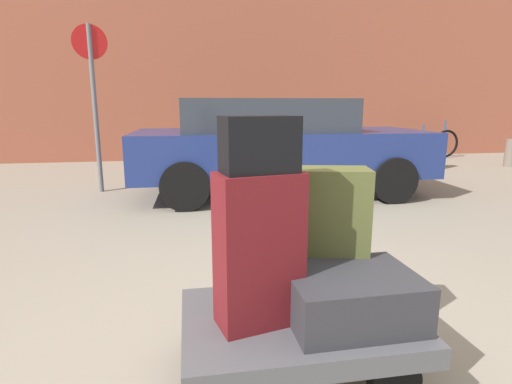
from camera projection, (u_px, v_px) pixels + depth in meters
The scene contains 13 objects.
ground_plane at pixel (297, 377), 2.00m from camera, with size 60.00×60.00×0.00m, color gray.
luggage_cart at pixel (298, 329), 1.94m from camera, with size 1.10×0.75×0.34m.
suitcase_maroon_front_right at pixel (259, 250), 1.80m from camera, with size 0.38×0.21×0.70m, color maroon.
suitcase_charcoal_front_left at pixel (351, 296), 1.87m from camera, with size 0.59×0.46×0.23m, color #2D2D33.
suitcase_olive_center at pixel (330, 231), 2.11m from camera, with size 0.38×0.22×0.67m, color #4C5128.
duffel_bag_black_topmost_pile at pixel (259, 145), 1.70m from camera, with size 0.32×0.17×0.24m, color black.
parked_car at pixel (276, 144), 6.07m from camera, with size 4.34×2.00×1.42m.
bicycle_leaning at pixel (429, 144), 10.34m from camera, with size 1.76×0.20×0.96m.
bollard_kerb_near at pixel (328, 157), 8.19m from camera, with size 0.25×0.25×0.60m, color #72665B.
bollard_kerb_mid at pixel (390, 156), 8.42m from camera, with size 0.25×0.25×0.60m, color #72665B.
bollard_kerb_far at pixel (439, 155), 8.61m from camera, with size 0.25×0.25×0.60m, color #72665B.
bollard_corner at pixel (511, 153), 8.90m from camera, with size 0.25×0.25×0.60m, color #72665B.
no_parking_sign at pixel (94, 91), 6.02m from camera, with size 0.48×0.16×2.49m.
Camera 1 is at (-0.50, -1.70, 1.32)m, focal length 28.21 mm.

